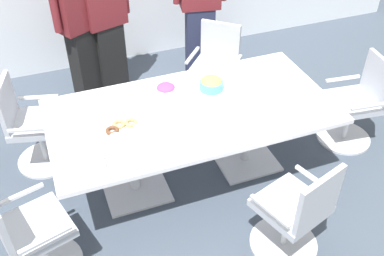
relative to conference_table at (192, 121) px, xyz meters
The scene contains 14 objects.
ground_plane 0.63m from the conference_table, ahead, with size 10.00×10.00×0.01m, color #3D4754.
conference_table is the anchor object (origin of this frame).
office_chair_0 1.72m from the conference_table, ahead, with size 0.60×0.60×0.91m.
office_chair_1 1.23m from the conference_table, 57.27° to the left, with size 0.76×0.76×0.91m.
office_chair_2 1.50m from the conference_table, 152.46° to the left, with size 0.66×0.66×0.91m.
office_chair_3 1.57m from the conference_table, 158.46° to the right, with size 0.67×0.67×0.91m.
office_chair_4 1.17m from the conference_table, 68.65° to the right, with size 0.68×0.68×0.91m.
person_standing_0 1.76m from the conference_table, 111.75° to the left, with size 0.57×0.41×1.81m.
person_standing_1 1.72m from the conference_table, 102.63° to the left, with size 0.61×0.34×1.77m.
snack_bowl_candy_mix 0.36m from the conference_table, 115.62° to the left, with size 0.18×0.18×0.11m.
snack_bowl_cookies 0.40m from the conference_table, 40.39° to the left, with size 0.22×0.22×0.12m.
donut_platter 0.63m from the conference_table, 168.88° to the right, with size 0.32×0.32×0.04m.
plate_stack 0.78m from the conference_table, ahead, with size 0.21×0.21×0.05m.
napkin_pile 1.03m from the conference_table, 156.08° to the right, with size 0.19×0.19×0.08m, color white.
Camera 1 is at (-1.08, -2.86, 3.01)m, focal length 42.17 mm.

